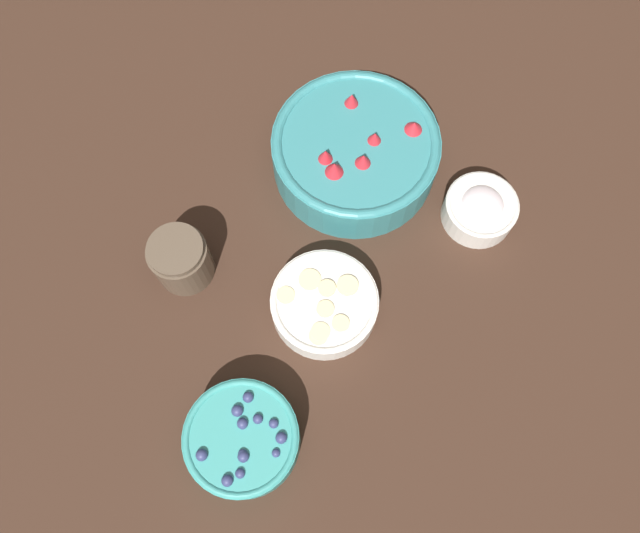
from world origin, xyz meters
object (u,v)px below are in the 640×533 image
at_px(bowl_blueberries, 242,439).
at_px(bowl_bananas, 324,304).
at_px(jar_chocolate, 181,260).
at_px(bowl_strawberries, 355,151).
at_px(bowl_cream, 480,208).

height_order(bowl_blueberries, bowl_bananas, bowl_blueberries).
xyz_separation_m(bowl_blueberries, jar_chocolate, (0.00, 0.27, 0.00)).
bearing_deg(bowl_blueberries, bowl_strawberries, 47.69).
xyz_separation_m(bowl_blueberries, bowl_bananas, (0.17, 0.13, -0.01)).
distance_m(bowl_strawberries, bowl_cream, 0.21).
bearing_deg(bowl_bananas, bowl_cream, 10.18).
height_order(bowl_blueberries, jar_chocolate, jar_chocolate).
distance_m(bowl_bananas, jar_chocolate, 0.22).
xyz_separation_m(bowl_bananas, bowl_cream, (0.28, 0.05, 0.00)).
bearing_deg(bowl_blueberries, jar_chocolate, 89.36).
height_order(bowl_strawberries, bowl_blueberries, bowl_strawberries).
bearing_deg(bowl_strawberries, jar_chocolate, -167.52).
height_order(bowl_bananas, jar_chocolate, jar_chocolate).
bearing_deg(bowl_strawberries, bowl_cream, -47.51).
bearing_deg(bowl_cream, bowl_bananas, -169.82).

